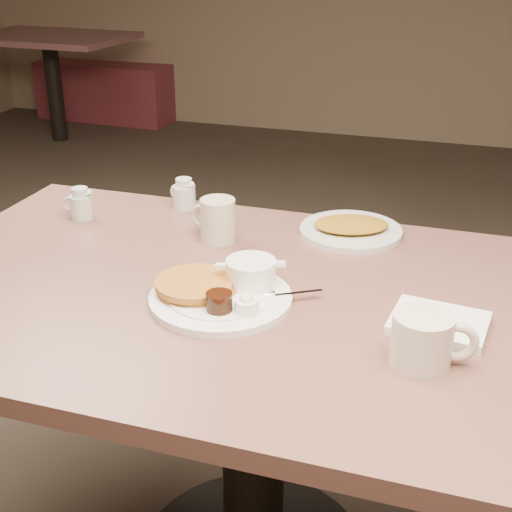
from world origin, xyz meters
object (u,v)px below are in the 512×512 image
(coffee_mug_near, at_px, (425,339))
(hash_plate, at_px, (351,229))
(diner_table, at_px, (253,363))
(booth_back_left, at_px, (104,68))
(creamer_right, at_px, (184,195))
(main_plate, at_px, (223,289))
(coffee_mug_far, at_px, (217,220))
(creamer_left, at_px, (81,205))

(coffee_mug_near, bearing_deg, hash_plate, 113.26)
(diner_table, distance_m, coffee_mug_near, 0.44)
(booth_back_left, bearing_deg, creamer_right, -57.71)
(diner_table, xyz_separation_m, creamer_right, (-0.31, 0.39, 0.21))
(coffee_mug_near, height_order, hash_plate, coffee_mug_near)
(diner_table, bearing_deg, main_plate, -132.64)
(coffee_mug_far, distance_m, creamer_right, 0.23)
(creamer_left, distance_m, creamer_right, 0.26)
(coffee_mug_near, relative_size, booth_back_left, 0.11)
(diner_table, distance_m, creamer_right, 0.54)
(creamer_right, bearing_deg, coffee_mug_near, -39.47)
(creamer_right, bearing_deg, diner_table, -51.11)
(diner_table, distance_m, booth_back_left, 4.64)
(coffee_mug_far, distance_m, creamer_left, 0.37)
(diner_table, xyz_separation_m, hash_plate, (0.13, 0.35, 0.18))
(coffee_mug_far, height_order, booth_back_left, booth_back_left)
(coffee_mug_far, xyz_separation_m, creamer_left, (-0.37, 0.02, -0.01))
(creamer_right, distance_m, hash_plate, 0.45)
(main_plate, height_order, booth_back_left, booth_back_left)
(diner_table, xyz_separation_m, main_plate, (-0.04, -0.05, 0.19))
(coffee_mug_near, bearing_deg, booth_back_left, 125.40)
(creamer_right, bearing_deg, booth_back_left, 122.29)
(coffee_mug_near, relative_size, coffee_mug_far, 1.23)
(coffee_mug_far, bearing_deg, diner_table, -54.25)
(diner_table, height_order, creamer_left, creamer_left)
(diner_table, distance_m, hash_plate, 0.42)
(coffee_mug_far, bearing_deg, booth_back_left, 122.83)
(hash_plate, height_order, booth_back_left, booth_back_left)
(diner_table, xyz_separation_m, coffee_mug_near, (0.35, -0.15, 0.22))
(coffee_mug_near, distance_m, creamer_right, 0.86)
(main_plate, bearing_deg, creamer_right, 121.59)
(booth_back_left, bearing_deg, coffee_mug_far, -57.17)
(diner_table, height_order, coffee_mug_near, coffee_mug_near)
(hash_plate, relative_size, booth_back_left, 0.23)
(coffee_mug_far, relative_size, hash_plate, 0.40)
(creamer_right, bearing_deg, hash_plate, -5.08)
(diner_table, relative_size, coffee_mug_far, 12.24)
(diner_table, relative_size, creamer_right, 18.13)
(coffee_mug_near, bearing_deg, coffee_mug_far, 143.37)
(creamer_left, bearing_deg, coffee_mug_near, -24.46)
(booth_back_left, bearing_deg, main_plate, -57.79)
(creamer_left, relative_size, booth_back_left, 0.06)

